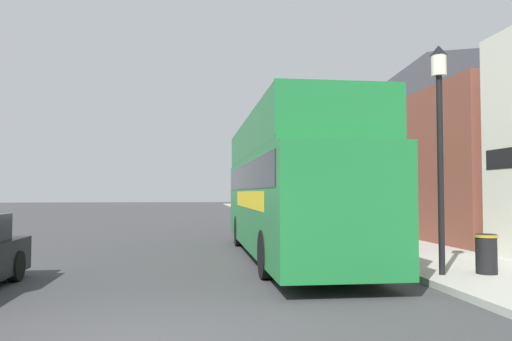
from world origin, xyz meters
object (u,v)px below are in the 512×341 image
object	(u,v)px
lamp_post_nearest	(440,116)
tour_bus	(288,195)
parked_car_ahead_of_bus	(274,219)
lamp_post_third	(295,160)
lamp_post_second	(340,149)
litter_bin	(486,253)

from	to	relation	value
lamp_post_nearest	tour_bus	bearing A→B (deg)	121.44
parked_car_ahead_of_bus	lamp_post_third	distance (m)	4.66
parked_car_ahead_of_bus	lamp_post_nearest	bearing A→B (deg)	-84.65
lamp_post_second	lamp_post_third	world-z (taller)	lamp_post_third
litter_bin	tour_bus	bearing A→B (deg)	130.38
lamp_post_nearest	litter_bin	xyz separation A→B (m)	(1.01, -0.01, -2.94)
lamp_post_nearest	lamp_post_third	distance (m)	15.51
lamp_post_nearest	lamp_post_third	xyz separation A→B (m)	(0.01, 15.51, 0.08)
lamp_post_third	lamp_post_nearest	bearing A→B (deg)	-90.03
parked_car_ahead_of_bus	lamp_post_nearest	world-z (taller)	lamp_post_nearest
lamp_post_third	parked_car_ahead_of_bus	bearing A→B (deg)	-117.00
lamp_post_second	litter_bin	size ratio (longest dim) A/B	5.72
tour_bus	litter_bin	bearing A→B (deg)	-49.45
litter_bin	lamp_post_nearest	bearing A→B (deg)	179.22
lamp_post_nearest	lamp_post_second	size ratio (longest dim) A/B	1.02
tour_bus	parked_car_ahead_of_bus	world-z (taller)	tour_bus
parked_car_ahead_of_bus	lamp_post_third	size ratio (longest dim) A/B	0.86
parked_car_ahead_of_bus	lamp_post_third	bearing A→B (deg)	60.70
lamp_post_second	litter_bin	bearing A→B (deg)	-83.57
lamp_post_third	litter_bin	distance (m)	15.85
lamp_post_nearest	lamp_post_second	world-z (taller)	lamp_post_nearest
lamp_post_third	litter_bin	bearing A→B (deg)	-86.33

